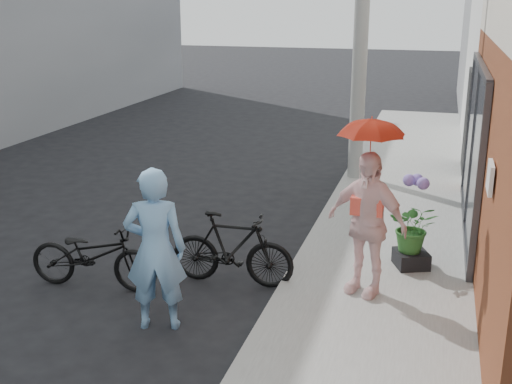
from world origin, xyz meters
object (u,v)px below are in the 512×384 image
at_px(kimono_woman, 366,223).
at_px(officer, 155,250).
at_px(bike_right, 232,249).
at_px(planter, 411,259).
at_px(bike_left, 93,255).

bearing_deg(kimono_woman, officer, -126.50).
height_order(bike_right, kimono_woman, kimono_woman).
bearing_deg(officer, kimono_woman, -165.79).
distance_m(kimono_woman, planter, 1.31).
relative_size(kimono_woman, planter, 4.31).
distance_m(bike_left, bike_right, 1.74).
height_order(officer, planter, officer).
xyz_separation_m(officer, kimono_woman, (2.11, 1.27, 0.07)).
bearing_deg(planter, bike_right, -157.16).
distance_m(bike_right, kimono_woman, 1.74).
bearing_deg(officer, planter, -156.96).
xyz_separation_m(kimono_woman, planter, (0.52, 0.92, -0.76)).
relative_size(officer, kimono_woman, 1.06).
xyz_separation_m(bike_left, planter, (3.81, 1.50, -0.22)).
bearing_deg(planter, bike_left, -158.48).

